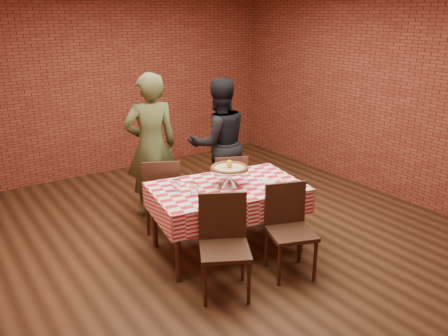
% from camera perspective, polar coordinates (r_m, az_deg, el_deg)
% --- Properties ---
extents(ground, '(6.00, 6.00, 0.00)m').
position_cam_1_polar(ground, '(5.53, -0.43, -8.36)').
color(ground, black).
rests_on(ground, ground).
extents(back_wall, '(5.50, 0.00, 5.50)m').
position_cam_1_polar(back_wall, '(7.67, -13.28, 10.28)').
color(back_wall, maroon).
rests_on(back_wall, ground).
extents(table, '(1.71, 1.20, 0.75)m').
position_cam_1_polar(table, '(5.08, 0.39, -6.25)').
color(table, '#371F14').
rests_on(table, ground).
extents(tablecloth, '(1.76, 1.24, 0.27)m').
position_cam_1_polar(tablecloth, '(4.98, 0.39, -3.67)').
color(tablecloth, red).
rests_on(tablecloth, table).
extents(pizza_stand, '(0.50, 0.50, 0.19)m').
position_cam_1_polar(pizza_stand, '(4.92, 0.66, -1.12)').
color(pizza_stand, silver).
rests_on(pizza_stand, tablecloth).
extents(pizza, '(0.47, 0.47, 0.03)m').
position_cam_1_polar(pizza, '(4.88, 0.66, -0.03)').
color(pizza, beige).
rests_on(pizza, pizza_stand).
extents(lemon, '(0.08, 0.08, 0.09)m').
position_cam_1_polar(lemon, '(4.87, 0.66, 0.52)').
color(lemon, '#E4B510').
rests_on(lemon, pizza).
extents(water_glass_left, '(0.09, 0.09, 0.13)m').
position_cam_1_polar(water_glass_left, '(4.68, -3.72, -2.60)').
color(water_glass_left, white).
rests_on(water_glass_left, tablecloth).
extents(water_glass_right, '(0.09, 0.09, 0.13)m').
position_cam_1_polar(water_glass_right, '(4.80, -5.95, -2.12)').
color(water_glass_right, white).
rests_on(water_glass_right, tablecloth).
extents(side_plate, '(0.18, 0.18, 0.01)m').
position_cam_1_polar(side_plate, '(5.05, 5.54, -1.72)').
color(side_plate, white).
rests_on(side_plate, tablecloth).
extents(sweetener_packet_a, '(0.05, 0.04, 0.00)m').
position_cam_1_polar(sweetener_packet_a, '(5.03, 7.40, -1.93)').
color(sweetener_packet_a, white).
rests_on(sweetener_packet_a, tablecloth).
extents(sweetener_packet_b, '(0.06, 0.06, 0.00)m').
position_cam_1_polar(sweetener_packet_b, '(5.11, 7.20, -1.55)').
color(sweetener_packet_b, white).
rests_on(sweetener_packet_b, tablecloth).
extents(condiment_caddy, '(0.11, 0.09, 0.14)m').
position_cam_1_polar(condiment_caddy, '(5.23, -0.24, -0.15)').
color(condiment_caddy, silver).
rests_on(condiment_caddy, tablecloth).
extents(chair_near_left, '(0.62, 0.62, 0.94)m').
position_cam_1_polar(chair_near_left, '(4.28, 0.10, -9.94)').
color(chair_near_left, '#371F14').
rests_on(chair_near_left, ground).
extents(chair_near_right, '(0.55, 0.55, 0.91)m').
position_cam_1_polar(chair_near_right, '(4.64, 8.32, -7.91)').
color(chair_near_right, '#371F14').
rests_on(chair_near_right, ground).
extents(chair_far_left, '(0.58, 0.58, 0.91)m').
position_cam_1_polar(chair_far_left, '(5.60, -7.64, -3.07)').
color(chair_far_left, '#371F14').
rests_on(chair_far_left, ground).
extents(chair_far_right, '(0.53, 0.53, 0.88)m').
position_cam_1_polar(chair_far_right, '(5.80, 0.57, -2.26)').
color(chair_far_right, '#371F14').
rests_on(chair_far_right, ground).
extents(diner_olive, '(0.74, 0.56, 1.84)m').
position_cam_1_polar(diner_olive, '(5.86, -9.01, 2.70)').
color(diner_olive, '#444C27').
rests_on(diner_olive, ground).
extents(diner_black, '(0.95, 0.81, 1.73)m').
position_cam_1_polar(diner_black, '(6.13, -0.64, 3.09)').
color(diner_black, black).
rests_on(diner_black, ground).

